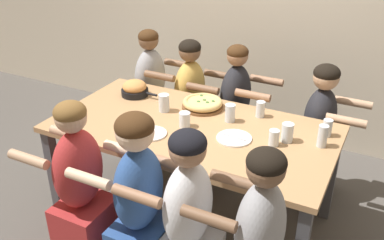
% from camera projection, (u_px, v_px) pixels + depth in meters
% --- Properties ---
extents(ground_plane, '(18.00, 18.00, 0.00)m').
position_uv_depth(ground_plane, '(192.00, 214.00, 3.34)').
color(ground_plane, '#514C47').
rests_on(ground_plane, ground).
extents(dining_table, '(1.96, 1.02, 0.78)m').
position_uv_depth(dining_table, '(192.00, 136.00, 3.02)').
color(dining_table, tan).
rests_on(dining_table, ground).
extents(pizza_board_main, '(0.31, 0.31, 0.07)m').
position_uv_depth(pizza_board_main, '(203.00, 104.00, 3.23)').
color(pizza_board_main, brown).
rests_on(pizza_board_main, dining_table).
extents(skillet_bowl, '(0.32, 0.22, 0.13)m').
position_uv_depth(skillet_bowl, '(135.00, 89.00, 3.43)').
color(skillet_bowl, black).
rests_on(skillet_bowl, dining_table).
extents(empty_plate_a, '(0.24, 0.24, 0.02)m').
position_uv_depth(empty_plate_a, '(234.00, 138.00, 2.82)').
color(empty_plate_a, white).
rests_on(empty_plate_a, dining_table).
extents(empty_plate_b, '(0.21, 0.21, 0.02)m').
position_uv_depth(empty_plate_b, '(151.00, 133.00, 2.88)').
color(empty_plate_b, white).
rests_on(empty_plate_b, dining_table).
extents(cocktail_glass_blue, '(0.07, 0.07, 0.13)m').
position_uv_depth(cocktail_glass_blue, '(189.00, 147.00, 2.64)').
color(cocktail_glass_blue, silver).
rests_on(cocktail_glass_blue, dining_table).
extents(drinking_glass_a, '(0.08, 0.08, 0.13)m').
position_uv_depth(drinking_glass_a, '(287.00, 133.00, 2.78)').
color(drinking_glass_a, silver).
rests_on(drinking_glass_a, dining_table).
extents(drinking_glass_b, '(0.06, 0.06, 0.12)m').
position_uv_depth(drinking_glass_b, '(327.00, 129.00, 2.84)').
color(drinking_glass_b, silver).
rests_on(drinking_glass_b, dining_table).
extents(drinking_glass_c, '(0.06, 0.06, 0.12)m').
position_uv_depth(drinking_glass_c, '(260.00, 110.00, 3.09)').
color(drinking_glass_c, silver).
rests_on(drinking_glass_c, dining_table).
extents(drinking_glass_d, '(0.08, 0.08, 0.11)m').
position_uv_depth(drinking_glass_d, '(185.00, 121.00, 2.96)').
color(drinking_glass_d, silver).
rests_on(drinking_glass_d, dining_table).
extents(drinking_glass_e, '(0.07, 0.07, 0.13)m').
position_uv_depth(drinking_glass_e, '(230.00, 114.00, 3.03)').
color(drinking_glass_e, silver).
rests_on(drinking_glass_e, dining_table).
extents(drinking_glass_f, '(0.06, 0.06, 0.15)m').
position_uv_depth(drinking_glass_f, '(322.00, 137.00, 2.71)').
color(drinking_glass_f, silver).
rests_on(drinking_glass_f, dining_table).
extents(drinking_glass_g, '(0.08, 0.08, 0.13)m').
position_uv_depth(drinking_glass_g, '(164.00, 104.00, 3.17)').
color(drinking_glass_g, silver).
rests_on(drinking_glass_g, dining_table).
extents(drinking_glass_h, '(0.07, 0.07, 0.11)m').
position_uv_depth(drinking_glass_h, '(274.00, 139.00, 2.73)').
color(drinking_glass_h, silver).
rests_on(drinking_glass_h, dining_table).
extents(diner_near_center, '(0.51, 0.40, 1.21)m').
position_uv_depth(diner_near_center, '(140.00, 212.00, 2.49)').
color(diner_near_center, '#2D5193').
rests_on(diner_near_center, ground).
extents(diner_far_midleft, '(0.51, 0.40, 1.15)m').
position_uv_depth(diner_far_midleft, '(190.00, 108.00, 3.83)').
color(diner_far_midleft, gold).
rests_on(diner_far_midleft, ground).
extents(diner_near_midright, '(0.51, 0.40, 1.19)m').
position_uv_depth(diner_near_midright, '(188.00, 232.00, 2.37)').
color(diner_near_midright, silver).
rests_on(diner_near_midright, ground).
extents(diner_far_left, '(0.51, 0.40, 1.19)m').
position_uv_depth(diner_far_left, '(152.00, 98.00, 3.99)').
color(diner_far_left, '#99999E').
rests_on(diner_far_left, ground).
extents(diner_far_center, '(0.51, 0.40, 1.17)m').
position_uv_depth(diner_far_center, '(235.00, 117.00, 3.66)').
color(diner_far_center, '#232328').
rests_on(diner_far_center, ground).
extents(diner_near_midleft, '(0.51, 0.40, 1.19)m').
position_uv_depth(diner_near_midleft, '(82.00, 195.00, 2.68)').
color(diner_near_midleft, '#B22D2D').
rests_on(diner_near_midleft, ground).
extents(diner_far_right, '(0.51, 0.40, 1.12)m').
position_uv_depth(diner_far_right, '(318.00, 137.00, 3.38)').
color(diner_far_right, '#232328').
rests_on(diner_far_right, ground).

